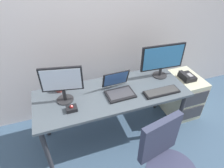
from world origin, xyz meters
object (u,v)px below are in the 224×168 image
at_px(trackball_mouse, 72,108).
at_px(laptop, 119,88).
at_px(monitor_side, 62,82).
at_px(banana, 111,79).
at_px(file_cabinet, 181,95).
at_px(desk_phone, 187,77).
at_px(monitor_main, 163,59).
at_px(keyboard, 162,92).
at_px(coffee_mug, 60,87).

bearing_deg(trackball_mouse, laptop, 11.94).
relative_size(monitor_side, banana, 2.21).
height_order(file_cabinet, monitor_side, monitor_side).
height_order(trackball_mouse, banana, trackball_mouse).
relative_size(desk_phone, trackball_mouse, 1.82).
xyz_separation_m(monitor_main, keyboard, (-0.16, -0.31, -0.23)).
distance_m(coffee_mug, banana, 0.62).
distance_m(keyboard, coffee_mug, 1.16).
height_order(file_cabinet, trackball_mouse, trackball_mouse).
bearing_deg(file_cabinet, trackball_mouse, -171.94).
height_order(monitor_main, coffee_mug, monitor_main).
bearing_deg(banana, desk_phone, -9.16).
relative_size(monitor_main, trackball_mouse, 4.99).
bearing_deg(monitor_side, laptop, -5.79).
xyz_separation_m(laptop, banana, (-0.01, 0.25, -0.03)).
bearing_deg(monitor_main, keyboard, -117.48).
relative_size(desk_phone, monitor_main, 0.36).
bearing_deg(monitor_side, keyboard, -12.44).
bearing_deg(desk_phone, trackball_mouse, -172.49).
height_order(monitor_side, banana, monitor_side).
relative_size(monitor_main, monitor_side, 1.31).
distance_m(monitor_side, banana, 0.65).
height_order(file_cabinet, monitor_main, monitor_main).
relative_size(trackball_mouse, coffee_mug, 1.12).
distance_m(desk_phone, coffee_mug, 1.65).
distance_m(desk_phone, laptop, 1.02).
relative_size(monitor_main, keyboard, 1.33).
xyz_separation_m(desk_phone, coffee_mug, (-1.64, 0.16, 0.12)).
relative_size(file_cabinet, coffee_mug, 6.12).
bearing_deg(keyboard, monitor_main, 62.52).
xyz_separation_m(trackball_mouse, coffee_mug, (-0.07, 0.37, 0.03)).
relative_size(monitor_side, keyboard, 1.02).
height_order(trackball_mouse, coffee_mug, coffee_mug).
xyz_separation_m(keyboard, trackball_mouse, (-1.00, 0.05, 0.01)).
distance_m(laptop, banana, 0.26).
height_order(laptop, coffee_mug, laptop).
height_order(desk_phone, coffee_mug, coffee_mug).
height_order(desk_phone, laptop, laptop).
height_order(monitor_main, laptop, monitor_main).
bearing_deg(desk_phone, monitor_side, -178.93).
bearing_deg(keyboard, monitor_side, 167.56).
height_order(file_cabinet, desk_phone, desk_phone).
xyz_separation_m(file_cabinet, banana, (-1.03, 0.15, 0.43)).
bearing_deg(desk_phone, laptop, -174.94).
xyz_separation_m(monitor_side, banana, (0.58, 0.19, -0.22)).
xyz_separation_m(monitor_side, keyboard, (1.05, -0.23, -0.23)).
distance_m(file_cabinet, monitor_main, 0.77).
xyz_separation_m(monitor_main, banana, (-0.62, 0.12, -0.22)).
bearing_deg(monitor_main, banana, 169.53).
height_order(coffee_mug, banana, coffee_mug).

